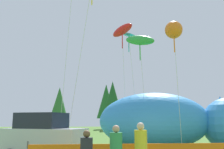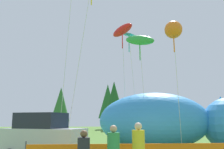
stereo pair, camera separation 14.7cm
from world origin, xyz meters
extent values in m
cube|color=#B7BCC1|center=(-4.78, 1.36, 0.86)|extent=(4.24, 3.26, 1.23)
cube|color=#1E232D|center=(-4.95, 1.45, 1.85)|extent=(2.61, 2.38, 0.74)
ellipsoid|color=#338CD8|center=(1.52, 4.53, 1.80)|extent=(7.66, 5.27, 3.60)
ellipsoid|color=white|center=(1.52, 4.53, 0.99)|extent=(5.00, 3.75, 1.62)
cone|color=#338CD8|center=(5.94, 4.17, 2.92)|extent=(0.91, 0.91, 0.97)
cylinder|color=#338C4C|center=(-1.99, -3.60, 1.16)|extent=(0.38, 0.38, 0.68)
sphere|color=tan|center=(-1.99, -3.60, 1.61)|extent=(0.22, 0.22, 0.22)
cylinder|color=yellow|center=(-1.19, -3.41, 1.21)|extent=(0.39, 0.39, 0.71)
sphere|color=beige|center=(-1.19, -3.41, 1.68)|extent=(0.23, 0.23, 0.23)
cylinder|color=#26262D|center=(-2.87, -3.96, 1.07)|extent=(0.35, 0.35, 0.63)
sphere|color=brown|center=(-2.87, -3.96, 1.49)|extent=(0.21, 0.21, 0.21)
cylinder|color=silver|center=(-0.21, 5.28, 4.00)|extent=(0.34, 0.44, 8.01)
ellipsoid|color=red|center=(-0.36, 5.08, 8.01)|extent=(1.60, 2.07, 0.99)
cylinder|color=red|center=(-0.36, 5.08, 7.31)|extent=(0.06, 0.06, 1.20)
cylinder|color=silver|center=(2.34, 2.25, 3.43)|extent=(0.71, 1.32, 6.86)
sphere|color=orange|center=(2.00, 1.61, 6.86)|extent=(0.98, 0.98, 0.98)
cylinder|color=orange|center=(2.00, 1.61, 6.16)|extent=(0.06, 0.06, 1.20)
cylinder|color=silver|center=(0.41, 5.15, 4.02)|extent=(0.29, 1.83, 8.04)
cube|color=#19B2B2|center=(0.27, 6.05, 8.04)|extent=(1.28, 1.26, 0.51)
cylinder|color=#19B2B2|center=(0.27, 6.05, 7.34)|extent=(0.06, 0.06, 1.20)
cylinder|color=silver|center=(-4.04, 3.65, 5.53)|extent=(0.72, 1.31, 11.07)
cylinder|color=silver|center=(0.75, 3.82, 3.41)|extent=(0.53, 0.56, 6.82)
ellipsoid|color=green|center=(0.50, 3.55, 6.82)|extent=(1.95, 1.85, 1.09)
cylinder|color=green|center=(0.50, 3.55, 6.12)|extent=(0.06, 0.06, 1.20)
cylinder|color=silver|center=(-3.26, 2.08, 4.65)|extent=(1.32, 1.41, 9.30)
cylinder|color=brown|center=(2.44, 33.80, 1.05)|extent=(0.67, 0.67, 2.11)
cone|color=#1E5623|center=(2.44, 33.80, 5.48)|extent=(3.71, 3.71, 6.75)
cylinder|color=brown|center=(-6.64, 28.86, 0.83)|extent=(0.53, 0.53, 1.66)
cone|color=#2D6B2D|center=(-6.64, 28.86, 4.33)|extent=(2.93, 2.93, 5.33)
cylinder|color=brown|center=(1.79, 39.39, 1.08)|extent=(0.69, 0.69, 2.16)
cone|color=#236028|center=(1.79, 39.39, 5.60)|extent=(3.79, 3.79, 6.90)
camera|label=1|loc=(-3.01, -11.21, 1.88)|focal=40.00mm
camera|label=2|loc=(-2.86, -11.23, 1.88)|focal=40.00mm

